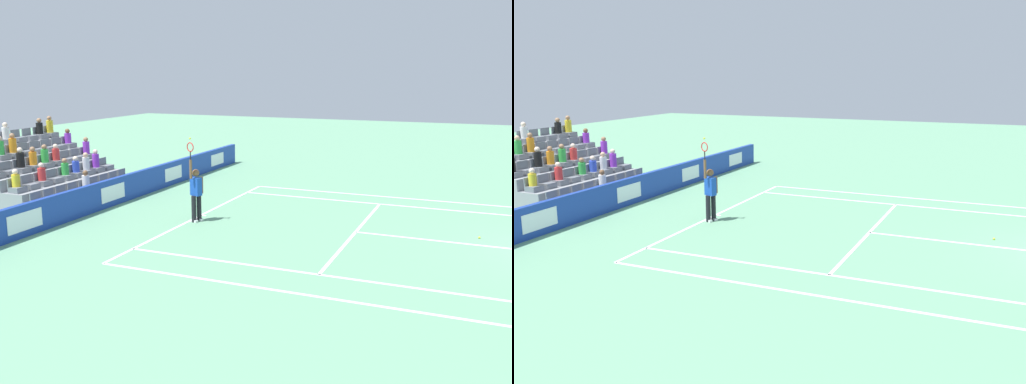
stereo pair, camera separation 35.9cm
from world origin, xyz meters
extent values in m
cube|color=white|center=(0.00, -11.89, 0.00)|extent=(10.97, 0.10, 0.01)
cube|color=white|center=(0.00, -6.40, 0.00)|extent=(8.23, 0.10, 0.01)
cube|color=white|center=(0.00, -3.20, 0.00)|extent=(0.10, 6.40, 0.01)
cube|color=white|center=(4.12, -5.95, 0.00)|extent=(0.10, 11.89, 0.01)
cube|color=white|center=(-4.12, -5.95, 0.00)|extent=(0.10, 11.89, 0.01)
cube|color=white|center=(5.49, -5.95, 0.00)|extent=(0.10, 11.89, 0.01)
cube|color=white|center=(-5.49, -5.95, 0.00)|extent=(0.10, 11.89, 0.01)
cube|color=white|center=(0.00, -11.79, 0.00)|extent=(0.10, 0.20, 0.01)
cube|color=#193899|center=(0.00, -15.67, 0.51)|extent=(21.95, 0.20, 1.02)
cube|color=white|center=(-8.78, -15.56, 0.51)|extent=(1.40, 0.01, 0.57)
cube|color=white|center=(-4.39, -15.56, 0.51)|extent=(1.40, 0.01, 0.57)
cube|color=white|center=(0.00, -15.56, 0.51)|extent=(1.40, 0.01, 0.57)
cube|color=white|center=(4.39, -15.56, 0.51)|extent=(1.40, 0.01, 0.57)
cylinder|color=black|center=(0.65, -11.60, 0.45)|extent=(0.16, 0.16, 0.90)
cylinder|color=black|center=(0.88, -11.67, 0.45)|extent=(0.16, 0.16, 0.90)
cube|color=white|center=(0.65, -11.60, 0.04)|extent=(0.19, 0.28, 0.08)
cube|color=white|center=(0.88, -11.67, 0.04)|extent=(0.19, 0.28, 0.08)
cube|color=#1947B2|center=(0.77, -11.64, 1.20)|extent=(0.32, 0.41, 0.60)
sphere|color=brown|center=(0.77, -11.64, 1.66)|extent=(0.24, 0.24, 0.24)
cylinder|color=brown|center=(0.98, -11.70, 1.81)|extent=(0.09, 0.09, 0.62)
cylinder|color=brown|center=(0.57, -11.52, 1.22)|extent=(0.09, 0.09, 0.56)
cylinder|color=black|center=(0.98, -11.70, 2.26)|extent=(0.04, 0.04, 0.28)
torus|color=red|center=(0.98, -11.70, 2.54)|extent=(0.12, 0.30, 0.31)
sphere|color=#D1E533|center=(0.98, -11.70, 2.82)|extent=(0.07, 0.07, 0.07)
cube|color=gray|center=(0.00, -16.74, 0.21)|extent=(5.58, 0.95, 0.42)
cube|color=slate|center=(-2.48, -16.74, 0.52)|extent=(0.48, 0.44, 0.20)
cube|color=slate|center=(-2.48, -16.94, 0.77)|extent=(0.48, 0.04, 0.30)
cube|color=slate|center=(-1.86, -16.74, 0.52)|extent=(0.48, 0.44, 0.20)
cube|color=slate|center=(-1.86, -16.94, 0.77)|extent=(0.48, 0.04, 0.30)
cube|color=slate|center=(-1.24, -16.74, 0.52)|extent=(0.48, 0.44, 0.20)
cube|color=slate|center=(-1.24, -16.94, 0.77)|extent=(0.48, 0.04, 0.30)
cube|color=slate|center=(-0.62, -16.74, 0.52)|extent=(0.48, 0.44, 0.20)
cube|color=slate|center=(-0.62, -16.94, 0.77)|extent=(0.48, 0.04, 0.30)
cube|color=slate|center=(0.00, -16.74, 0.52)|extent=(0.48, 0.44, 0.20)
cube|color=slate|center=(0.00, -16.94, 0.77)|extent=(0.48, 0.04, 0.30)
cube|color=slate|center=(0.62, -16.74, 0.52)|extent=(0.48, 0.44, 0.20)
cube|color=slate|center=(0.62, -16.94, 0.77)|extent=(0.48, 0.04, 0.30)
cube|color=slate|center=(1.24, -16.74, 0.52)|extent=(0.48, 0.44, 0.20)
cube|color=slate|center=(1.24, -16.94, 0.77)|extent=(0.48, 0.04, 0.30)
cube|color=slate|center=(1.86, -16.74, 0.52)|extent=(0.48, 0.44, 0.20)
cube|color=slate|center=(1.86, -16.94, 0.77)|extent=(0.48, 0.04, 0.30)
cube|color=slate|center=(2.48, -16.74, 0.52)|extent=(0.48, 0.44, 0.20)
cube|color=slate|center=(2.48, -16.94, 0.77)|extent=(0.48, 0.04, 0.30)
cube|color=gray|center=(0.00, -17.69, 0.42)|extent=(5.58, 0.95, 0.84)
cube|color=slate|center=(-2.48, -17.69, 0.94)|extent=(0.48, 0.44, 0.20)
cube|color=slate|center=(-2.48, -17.89, 1.19)|extent=(0.48, 0.04, 0.30)
cube|color=slate|center=(-1.86, -17.69, 0.94)|extent=(0.48, 0.44, 0.20)
cube|color=slate|center=(-1.86, -17.89, 1.19)|extent=(0.48, 0.04, 0.30)
cube|color=slate|center=(-1.24, -17.69, 0.94)|extent=(0.48, 0.44, 0.20)
cube|color=slate|center=(-1.24, -17.89, 1.19)|extent=(0.48, 0.04, 0.30)
cube|color=slate|center=(-0.62, -17.69, 0.94)|extent=(0.48, 0.44, 0.20)
cube|color=slate|center=(-0.62, -17.89, 1.19)|extent=(0.48, 0.04, 0.30)
cube|color=slate|center=(0.00, -17.69, 0.94)|extent=(0.48, 0.44, 0.20)
cube|color=slate|center=(0.00, -17.89, 1.19)|extent=(0.48, 0.04, 0.30)
cube|color=slate|center=(0.62, -17.69, 0.94)|extent=(0.48, 0.44, 0.20)
cube|color=slate|center=(0.62, -17.89, 1.19)|extent=(0.48, 0.04, 0.30)
cube|color=slate|center=(1.24, -17.69, 0.94)|extent=(0.48, 0.44, 0.20)
cube|color=slate|center=(1.24, -17.89, 1.19)|extent=(0.48, 0.04, 0.30)
cube|color=slate|center=(1.86, -17.69, 0.94)|extent=(0.48, 0.44, 0.20)
cube|color=slate|center=(1.86, -17.89, 1.19)|extent=(0.48, 0.04, 0.30)
cube|color=slate|center=(2.48, -17.69, 0.94)|extent=(0.48, 0.44, 0.20)
cube|color=slate|center=(2.48, -17.89, 1.19)|extent=(0.48, 0.04, 0.30)
cube|color=gray|center=(0.00, -18.64, 0.63)|extent=(5.58, 0.95, 1.26)
cube|color=slate|center=(-2.48, -18.64, 1.36)|extent=(0.48, 0.44, 0.20)
cube|color=slate|center=(-2.48, -18.84, 1.61)|extent=(0.48, 0.04, 0.30)
cube|color=slate|center=(-1.86, -18.64, 1.36)|extent=(0.48, 0.44, 0.20)
cube|color=slate|center=(-1.86, -18.84, 1.61)|extent=(0.48, 0.04, 0.30)
cube|color=slate|center=(-1.24, -18.64, 1.36)|extent=(0.48, 0.44, 0.20)
cube|color=slate|center=(-1.24, -18.84, 1.61)|extent=(0.48, 0.04, 0.30)
cube|color=slate|center=(-0.62, -18.64, 1.36)|extent=(0.48, 0.44, 0.20)
cube|color=slate|center=(-0.62, -18.84, 1.61)|extent=(0.48, 0.04, 0.30)
cube|color=slate|center=(0.00, -18.64, 1.36)|extent=(0.48, 0.44, 0.20)
cube|color=slate|center=(0.00, -18.84, 1.61)|extent=(0.48, 0.04, 0.30)
cube|color=slate|center=(0.62, -18.64, 1.36)|extent=(0.48, 0.44, 0.20)
cube|color=slate|center=(0.62, -18.84, 1.61)|extent=(0.48, 0.04, 0.30)
cube|color=slate|center=(1.24, -18.64, 1.36)|extent=(0.48, 0.44, 0.20)
cube|color=slate|center=(1.24, -18.84, 1.61)|extent=(0.48, 0.04, 0.30)
cube|color=slate|center=(1.86, -18.64, 1.36)|extent=(0.48, 0.44, 0.20)
cube|color=slate|center=(1.86, -18.84, 1.61)|extent=(0.48, 0.04, 0.30)
cube|color=gray|center=(0.00, -19.59, 0.84)|extent=(5.58, 0.95, 1.68)
cube|color=slate|center=(-2.48, -19.59, 1.78)|extent=(0.48, 0.44, 0.20)
cube|color=slate|center=(-2.48, -19.79, 2.03)|extent=(0.48, 0.04, 0.30)
cube|color=slate|center=(-1.86, -19.59, 1.78)|extent=(0.48, 0.44, 0.20)
cube|color=slate|center=(-1.86, -19.79, 2.03)|extent=(0.48, 0.04, 0.30)
cube|color=slate|center=(-1.24, -19.59, 1.78)|extent=(0.48, 0.44, 0.20)
cube|color=slate|center=(-1.24, -19.79, 2.03)|extent=(0.48, 0.04, 0.30)
cube|color=slate|center=(-0.62, -19.59, 1.78)|extent=(0.48, 0.44, 0.20)
cube|color=slate|center=(-0.62, -19.79, 2.03)|extent=(0.48, 0.04, 0.30)
cube|color=slate|center=(0.00, -19.59, 1.78)|extent=(0.48, 0.44, 0.20)
cube|color=slate|center=(0.00, -19.79, 2.03)|extent=(0.48, 0.04, 0.30)
cube|color=slate|center=(0.62, -19.59, 1.78)|extent=(0.48, 0.44, 0.20)
cube|color=slate|center=(0.62, -19.79, 2.03)|extent=(0.48, 0.04, 0.30)
cube|color=slate|center=(1.24, -19.59, 1.78)|extent=(0.48, 0.44, 0.20)
cube|color=gray|center=(0.00, -20.54, 1.05)|extent=(5.58, 0.95, 2.10)
cube|color=slate|center=(-2.48, -20.54, 2.20)|extent=(0.48, 0.44, 0.20)
cube|color=slate|center=(-2.48, -20.74, 2.45)|extent=(0.48, 0.04, 0.30)
cube|color=slate|center=(-1.86, -20.54, 2.20)|extent=(0.48, 0.44, 0.20)
cube|color=slate|center=(-1.86, -20.74, 2.45)|extent=(0.48, 0.04, 0.30)
cube|color=slate|center=(-1.24, -20.54, 2.20)|extent=(0.48, 0.44, 0.20)
cube|color=slate|center=(-1.24, -20.74, 2.45)|extent=(0.48, 0.04, 0.30)
cube|color=slate|center=(-0.62, -20.54, 2.20)|extent=(0.48, 0.44, 0.20)
cube|color=slate|center=(-0.62, -20.74, 2.45)|extent=(0.48, 0.04, 0.30)
cube|color=slate|center=(0.00, -20.54, 2.20)|extent=(0.48, 0.44, 0.20)
cube|color=slate|center=(0.00, -20.74, 2.45)|extent=(0.48, 0.04, 0.30)
cylinder|color=green|center=(0.00, -18.69, 1.71)|extent=(0.28, 0.28, 0.51)
sphere|color=#9E7251|center=(0.00, -18.69, 2.07)|extent=(0.20, 0.20, 0.20)
cylinder|color=green|center=(1.24, -19.64, 2.13)|extent=(0.28, 0.28, 0.50)
cylinder|color=orange|center=(0.62, -19.64, 2.15)|extent=(0.28, 0.28, 0.55)
sphere|color=#9E7251|center=(0.62, -19.64, 2.53)|extent=(0.20, 0.20, 0.20)
cylinder|color=white|center=(0.00, -16.79, 0.85)|extent=(0.28, 0.28, 0.46)
sphere|color=brown|center=(0.00, -16.79, 1.18)|extent=(0.20, 0.20, 0.20)
cylinder|color=purple|center=(-2.48, -18.69, 1.72)|extent=(0.28, 0.28, 0.52)
sphere|color=#9E7251|center=(-2.48, -18.69, 2.08)|extent=(0.20, 0.20, 0.20)
cylinder|color=black|center=(-1.86, -20.59, 2.54)|extent=(0.28, 0.28, 0.48)
sphere|color=#9E7251|center=(-1.86, -20.59, 2.88)|extent=(0.20, 0.20, 0.20)
cylinder|color=red|center=(1.24, -17.74, 1.27)|extent=(0.28, 0.28, 0.46)
sphere|color=beige|center=(1.24, -17.74, 1.60)|extent=(0.20, 0.20, 0.20)
cylinder|color=orange|center=(0.62, -18.69, 1.71)|extent=(0.28, 0.28, 0.49)
sphere|color=#9E7251|center=(0.62, -18.69, 2.05)|extent=(0.20, 0.20, 0.20)
cylinder|color=white|center=(-1.24, -17.74, 1.29)|extent=(0.28, 0.28, 0.50)
sphere|color=#D3A884|center=(-1.24, -17.74, 1.64)|extent=(0.20, 0.20, 0.20)
cylinder|color=black|center=(1.24, -18.69, 1.73)|extent=(0.28, 0.28, 0.55)
sphere|color=beige|center=(1.24, -18.69, 2.11)|extent=(0.20, 0.20, 0.20)
cylinder|color=yellow|center=(2.48, -17.74, 1.25)|extent=(0.28, 0.28, 0.43)
sphere|color=beige|center=(2.48, -17.74, 1.57)|extent=(0.20, 0.20, 0.20)
cylinder|color=white|center=(0.00, -20.59, 2.53)|extent=(0.28, 0.28, 0.45)
sphere|color=beige|center=(0.00, -20.59, 2.85)|extent=(0.20, 0.20, 0.20)
cylinder|color=yellow|center=(-2.48, -20.59, 2.56)|extent=(0.28, 0.28, 0.53)
sphere|color=#9E7251|center=(-2.48, -20.59, 2.93)|extent=(0.20, 0.20, 0.20)
cylinder|color=blue|center=(-0.62, -17.74, 1.26)|extent=(0.28, 0.28, 0.43)
sphere|color=beige|center=(-0.62, -17.74, 1.57)|extent=(0.20, 0.20, 0.20)
cylinder|color=green|center=(0.00, -17.74, 1.26)|extent=(0.28, 0.28, 0.45)
sphere|color=#9E7251|center=(0.00, -17.74, 1.59)|extent=(0.20, 0.20, 0.20)
cylinder|color=red|center=(-0.62, -18.69, 1.69)|extent=(0.28, 0.28, 0.45)
sphere|color=beige|center=(-0.62, -18.69, 2.01)|extent=(0.20, 0.20, 0.20)
cylinder|color=purple|center=(-2.48, -19.64, 2.09)|extent=(0.28, 0.28, 0.43)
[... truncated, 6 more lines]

